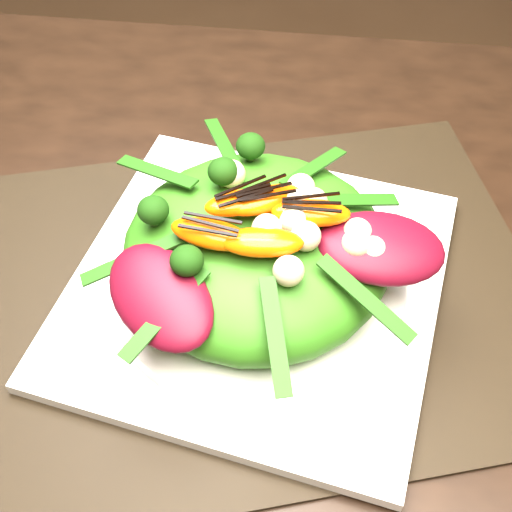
# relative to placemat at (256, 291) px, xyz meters

# --- Properties ---
(placemat) EXTENTS (0.54, 0.46, 0.00)m
(placemat) POSITION_rel_placemat_xyz_m (0.00, 0.00, 0.00)
(placemat) COLOR black
(placemat) RESTS_ON dining_table
(plate_base) EXTENTS (0.33, 0.33, 0.01)m
(plate_base) POSITION_rel_placemat_xyz_m (0.00, 0.00, 0.01)
(plate_base) COLOR silver
(plate_base) RESTS_ON placemat
(salad_bowl) EXTENTS (0.30, 0.30, 0.02)m
(salad_bowl) POSITION_rel_placemat_xyz_m (0.00, 0.00, 0.02)
(salad_bowl) COLOR white
(salad_bowl) RESTS_ON plate_base
(lettuce_mound) EXTENTS (0.21, 0.21, 0.07)m
(lettuce_mound) POSITION_rel_placemat_xyz_m (0.00, 0.00, 0.05)
(lettuce_mound) COLOR #316D14
(lettuce_mound) RESTS_ON salad_bowl
(radicchio_leaf) EXTENTS (0.10, 0.07, 0.02)m
(radicchio_leaf) POSITION_rel_placemat_xyz_m (0.09, -0.01, 0.08)
(radicchio_leaf) COLOR #4A0714
(radicchio_leaf) RESTS_ON lettuce_mound
(orange_segment) EXTENTS (0.06, 0.05, 0.01)m
(orange_segment) POSITION_rel_placemat_xyz_m (-0.00, 0.03, 0.09)
(orange_segment) COLOR #FF4E04
(orange_segment) RESTS_ON lettuce_mound
(broccoli_floret) EXTENTS (0.03, 0.03, 0.03)m
(broccoli_floret) POSITION_rel_placemat_xyz_m (-0.05, 0.04, 0.09)
(broccoli_floret) COLOR #14360A
(broccoli_floret) RESTS_ON lettuce_mound
(macadamia_nut) EXTENTS (0.03, 0.03, 0.02)m
(macadamia_nut) POSITION_rel_placemat_xyz_m (0.03, -0.05, 0.09)
(macadamia_nut) COLOR beige
(macadamia_nut) RESTS_ON lettuce_mound
(balsamic_drizzle) EXTENTS (0.05, 0.03, 0.00)m
(balsamic_drizzle) POSITION_rel_placemat_xyz_m (-0.00, 0.03, 0.10)
(balsamic_drizzle) COLOR black
(balsamic_drizzle) RESTS_ON orange_segment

